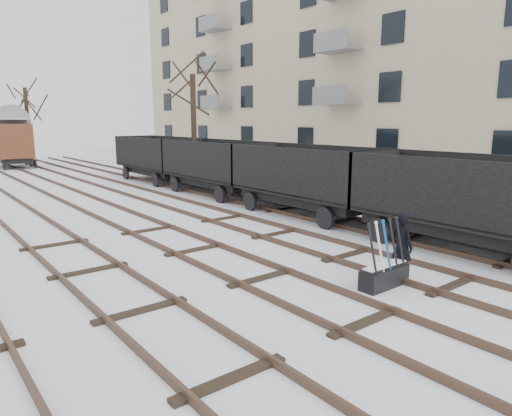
{
  "coord_description": "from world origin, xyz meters",
  "views": [
    {
      "loc": [
        -6.35,
        -7.84,
        3.62
      ],
      "look_at": [
        1.44,
        2.07,
        1.2
      ],
      "focal_mm": 32.0,
      "sensor_mm": 36.0,
      "label": 1
    }
  ],
  "objects_px": {
    "freight_wagon_a": "(469,216)",
    "box_van_wagon": "(13,139)",
    "ground_frame": "(384,274)",
    "worker": "(402,246)"
  },
  "relations": [
    {
      "from": "ground_frame",
      "to": "box_van_wagon",
      "type": "xyz_separation_m",
      "value": [
        -0.87,
        34.11,
        1.9
      ]
    },
    {
      "from": "ground_frame",
      "to": "freight_wagon_a",
      "type": "xyz_separation_m",
      "value": [
        4.19,
        0.31,
        0.73
      ]
    },
    {
      "from": "worker",
      "to": "freight_wagon_a",
      "type": "distance_m",
      "value": 3.46
    },
    {
      "from": "ground_frame",
      "to": "box_van_wagon",
      "type": "relative_size",
      "value": 0.29
    },
    {
      "from": "freight_wagon_a",
      "to": "box_van_wagon",
      "type": "xyz_separation_m",
      "value": [
        -5.06,
        33.8,
        1.17
      ]
    },
    {
      "from": "ground_frame",
      "to": "freight_wagon_a",
      "type": "bearing_deg",
      "value": 3.45
    },
    {
      "from": "freight_wagon_a",
      "to": "box_van_wagon",
      "type": "height_order",
      "value": "box_van_wagon"
    },
    {
      "from": "ground_frame",
      "to": "freight_wagon_a",
      "type": "height_order",
      "value": "freight_wagon_a"
    },
    {
      "from": "box_van_wagon",
      "to": "freight_wagon_a",
      "type": "bearing_deg",
      "value": -75.86
    },
    {
      "from": "freight_wagon_a",
      "to": "box_van_wagon",
      "type": "bearing_deg",
      "value": 98.51
    }
  ]
}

